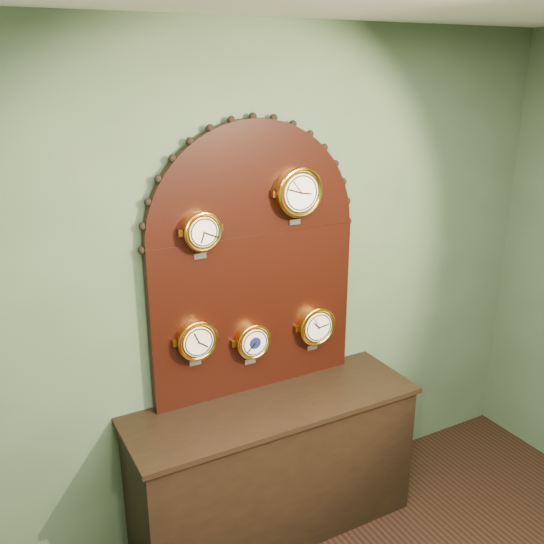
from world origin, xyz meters
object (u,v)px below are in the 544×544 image
roman_clock (202,231)px  tide_clock (316,326)px  barometer (252,341)px  shop_counter (274,469)px  arabic_clock (299,192)px  display_board (254,253)px  hygrometer (197,340)px

roman_clock → tide_clock: roman_clock is taller
barometer → tide_clock: 0.41m
shop_counter → arabic_clock: size_ratio=5.02×
arabic_clock → display_board: bearing=163.7°
hygrometer → barometer: 0.33m
arabic_clock → tide_clock: arabic_clock is taller
roman_clock → hygrometer: roman_clock is taller
hygrometer → tide_clock: 0.74m
shop_counter → hygrometer: bearing=157.6°
hygrometer → arabic_clock: bearing=-0.1°
hygrometer → shop_counter: bearing=-22.4°
tide_clock → display_board: bearing=169.5°
shop_counter → roman_clock: (-0.32, 0.15, 1.41)m
arabic_clock → hygrometer: size_ratio=1.18×
display_board → arabic_clock: size_ratio=4.80×
display_board → tide_clock: (0.36, -0.07, -0.47)m
shop_counter → hygrometer: size_ratio=5.91×
display_board → roman_clock: 0.37m
arabic_clock → tide_clock: (0.13, 0.00, -0.79)m
shop_counter → arabic_clock: 1.57m
barometer → tide_clock: tide_clock is taller
display_board → barometer: bearing=-126.8°
arabic_clock → hygrometer: bearing=179.9°
arabic_clock → tide_clock: 0.80m
barometer → tide_clock: size_ratio=0.90×
roman_clock → hygrometer: 0.58m
barometer → arabic_clock: bearing=-0.3°
roman_clock → tide_clock: (0.68, -0.00, -0.65)m
roman_clock → barometer: 0.71m
shop_counter → hygrometer: hygrometer is taller
hygrometer → roman_clock: bearing=0.5°
shop_counter → barometer: (-0.05, 0.15, 0.75)m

